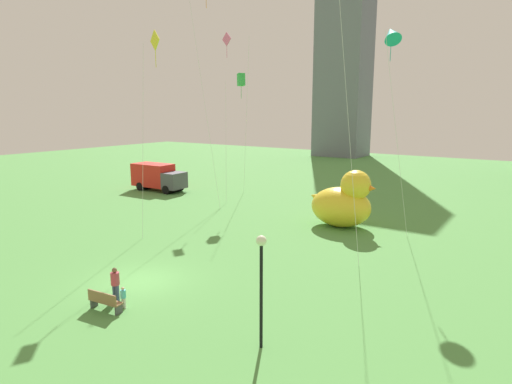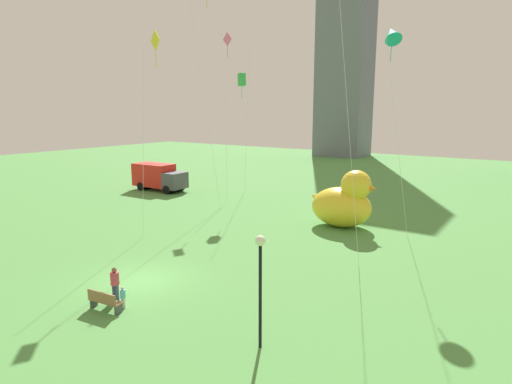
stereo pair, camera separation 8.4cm
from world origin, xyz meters
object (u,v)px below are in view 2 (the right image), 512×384
Objects in this scene: kite_yellow at (154,51)px; kite_orange at (206,2)px; giant_inflatable_duck at (344,202)px; lamppost at (260,270)px; kite_teal at (392,34)px; park_bench at (104,300)px; person_child at (123,296)px; person_adult at (115,282)px; kite_pink at (230,49)px; kite_green at (242,80)px; box_truck at (159,177)px.

kite_yellow is 0.71× the size of kite_orange.
giant_inflatable_duck reaches higher than lamppost.
park_bench is at bearing -107.54° from kite_teal.
person_child reaches higher than park_bench.
kite_pink is (-10.46, 22.11, 13.35)m from person_adult.
kite_green is (-8.86, 22.16, 10.70)m from park_bench.
kite_teal is at bearing 1.55° from giant_inflatable_duck.
kite_orange is (9.38, -2.54, 15.90)m from box_truck.
park_bench is 0.12× the size of kite_teal.
kite_yellow is at bearing -144.31° from kite_teal.
giant_inflatable_duck is 17.65m from lamppost.
person_adult is 22.54m from kite_teal.
person_adult is at bearing 162.11° from person_child.
person_adult is 25.06m from kite_green.
kite_orange is (-10.16, 17.79, 16.81)m from person_child.
kite_orange is at bearing -75.70° from kite_pink.
kite_orange reaches higher than person_adult.
lamppost is 0.27× the size of kite_pink.
kite_yellow is at bearing -137.35° from giant_inflatable_duck.
box_truck is (-22.14, 2.44, -0.38)m from giant_inflatable_duck.
box_truck is at bearing 143.28° from lamppost.
person_child is 0.05× the size of kite_orange.
kite_teal reaches higher than kite_yellow.
kite_pink is (-18.03, 21.62, 11.25)m from lamppost.
box_truck is 20.04m from kite_yellow.
box_truck reaches higher than park_bench.
kite_pink is at bearing 116.85° from person_child.
kite_green is at bearing 127.65° from lamppost.
kite_pink is 3.76m from kite_green.
person_adult is at bearing -54.41° from kite_yellow.
lamppost is 27.46m from kite_green.
person_child is 28.58m from kite_pink.
kite_orange reaches higher than kite_green.
kite_teal is 16.11m from kite_orange.
park_bench is 28.95m from kite_pink.
kite_yellow is (-7.09, 8.97, 11.75)m from person_child.
kite_yellow reaches higher than person_child.
lamppost is 0.36× the size of kite_green.
person_adult is 15.63m from kite_yellow.
kite_pink is 0.82× the size of kite_orange.
kite_pink reaches higher than lamppost.
giant_inflatable_duck is at bearing 0.43° from kite_orange.
giant_inflatable_duck is 19.18m from kite_pink.
kite_orange reaches higher than park_bench.
person_adult is at bearing -176.37° from lamppost.
lamppost is at bearing 11.13° from park_bench.
kite_teal is at bearing 72.46° from park_bench.
kite_green is (-14.75, 3.55, -2.16)m from kite_teal.
box_truck is at bearing 174.59° from kite_teal.
kite_yellow is at bearing -42.38° from box_truck.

